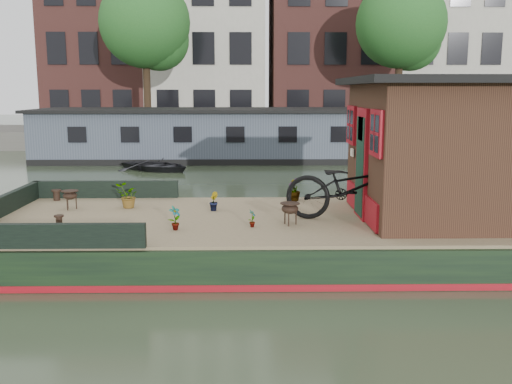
{
  "coord_description": "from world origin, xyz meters",
  "views": [
    {
      "loc": [
        -1.57,
        -9.76,
        2.84
      ],
      "look_at": [
        -1.4,
        0.5,
        1.01
      ],
      "focal_mm": 40.0,
      "sensor_mm": 36.0,
      "label": 1
    }
  ],
  "objects_px": {
    "potted_plant_a": "(175,218)",
    "dinghy": "(156,162)",
    "cabin": "(464,147)",
    "brazier_rear": "(70,200)",
    "brazier_front": "(290,214)",
    "bicycle": "(352,187)"
  },
  "relations": [
    {
      "from": "bicycle",
      "to": "potted_plant_a",
      "type": "xyz_separation_m",
      "value": [
        -2.91,
        -0.57,
        -0.4
      ]
    },
    {
      "from": "bicycle",
      "to": "dinghy",
      "type": "height_order",
      "value": "bicycle"
    },
    {
      "from": "bicycle",
      "to": "potted_plant_a",
      "type": "distance_m",
      "value": 2.99
    },
    {
      "from": "brazier_front",
      "to": "dinghy",
      "type": "bearing_deg",
      "value": 109.37
    },
    {
      "from": "brazier_rear",
      "to": "dinghy",
      "type": "height_order",
      "value": "brazier_rear"
    },
    {
      "from": "cabin",
      "to": "brazier_front",
      "type": "xyz_separation_m",
      "value": [
        -3.04,
        -0.57,
        -1.04
      ]
    },
    {
      "from": "potted_plant_a",
      "to": "brazier_rear",
      "type": "bearing_deg",
      "value": 142.48
    },
    {
      "from": "bicycle",
      "to": "brazier_rear",
      "type": "relative_size",
      "value": 6.31
    },
    {
      "from": "potted_plant_a",
      "to": "brazier_front",
      "type": "distance_m",
      "value": 1.88
    },
    {
      "from": "brazier_front",
      "to": "brazier_rear",
      "type": "xyz_separation_m",
      "value": [
        -4.02,
        1.33,
        -0.01
      ]
    },
    {
      "from": "bicycle",
      "to": "brazier_front",
      "type": "distance_m",
      "value": 1.16
    },
    {
      "from": "cabin",
      "to": "dinghy",
      "type": "xyz_separation_m",
      "value": [
        -7.03,
        10.78,
        -1.59
      ]
    },
    {
      "from": "cabin",
      "to": "brazier_front",
      "type": "height_order",
      "value": "cabin"
    },
    {
      "from": "dinghy",
      "to": "brazier_rear",
      "type": "bearing_deg",
      "value": -145.74
    },
    {
      "from": "potted_plant_a",
      "to": "dinghy",
      "type": "bearing_deg",
      "value": 100.35
    },
    {
      "from": "bicycle",
      "to": "dinghy",
      "type": "bearing_deg",
      "value": 41.54
    },
    {
      "from": "brazier_front",
      "to": "brazier_rear",
      "type": "height_order",
      "value": "brazier_front"
    },
    {
      "from": "brazier_rear",
      "to": "dinghy",
      "type": "relative_size",
      "value": 0.13
    },
    {
      "from": "bicycle",
      "to": "brazier_rear",
      "type": "bearing_deg",
      "value": 94.99
    },
    {
      "from": "brazier_front",
      "to": "brazier_rear",
      "type": "distance_m",
      "value": 4.23
    },
    {
      "from": "potted_plant_a",
      "to": "dinghy",
      "type": "distance_m",
      "value": 11.89
    },
    {
      "from": "potted_plant_a",
      "to": "brazier_front",
      "type": "relative_size",
      "value": 1.05
    }
  ]
}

